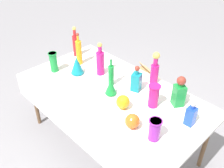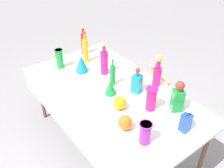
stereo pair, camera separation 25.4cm
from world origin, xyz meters
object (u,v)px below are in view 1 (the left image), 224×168
Objects in this scene: slender_vase_0 at (155,129)px; fluted_vase_0 at (77,65)px; round_bowl_1 at (123,102)px; cardboard_box_behind_left at (142,83)px; slender_vase_2 at (154,95)px; fluted_vase_1 at (111,87)px; tall_bottle_0 at (79,52)px; square_decanter_0 at (136,81)px; tall_bottle_4 at (100,62)px; round_bowl_0 at (132,121)px; tall_bottle_1 at (111,74)px; slender_vase_1 at (53,62)px; tall_bottle_2 at (76,44)px; square_decanter_2 at (179,92)px; square_decanter_1 at (191,115)px; tall_bottle_3 at (155,69)px.

fluted_vase_0 is (-1.24, 0.17, 0.00)m from slender_vase_0.
cardboard_box_behind_left is at bearing 120.56° from round_bowl_1.
slender_vase_2 is 1.47m from cardboard_box_behind_left.
slender_vase_2 is at bearing 20.87° from fluted_vase_1.
square_decanter_0 is (0.85, 0.08, -0.05)m from tall_bottle_0.
round_bowl_0 is (0.84, -0.38, -0.09)m from tall_bottle_4.
tall_bottle_1 is 0.85m from slender_vase_0.
slender_vase_1 reaches higher than fluted_vase_0.
tall_bottle_2 is 1.49m from square_decanter_2.
slender_vase_2 is at bearing 52.63° from round_bowl_1.
square_decanter_0 is at bearing 176.11° from square_decanter_1.
tall_bottle_4 is 0.41m from fluted_vase_1.
tall_bottle_3 reaches higher than round_bowl_0.
tall_bottle_2 is 1.11m from tall_bottle_3.
tall_bottle_0 is 1.70× the size of slender_vase_2.
slender_vase_0 is 0.43m from slender_vase_2.
fluted_vase_0 is at bearing 172.41° from slender_vase_0.
tall_bottle_2 is at bearing 164.31° from fluted_vase_1.
tall_bottle_0 reaches higher than tall_bottle_2.
tall_bottle_4 is 1.66× the size of slender_vase_1.
tall_bottle_1 is 2.03× the size of fluted_vase_1.
tall_bottle_3 is at bearing 128.19° from slender_vase_0.
tall_bottle_0 is at bearing 167.63° from fluted_vase_1.
slender_vase_0 is at bearing -36.28° from square_decanter_0.
square_decanter_2 is 1.18m from fluted_vase_0.
square_decanter_2 is at bearing 13.64° from square_decanter_0.
tall_bottle_1 is 2.48× the size of round_bowl_1.
tall_bottle_4 is at bearing -179.51° from square_decanter_1.
square_decanter_2 reaches higher than slender_vase_0.
tall_bottle_1 is 0.94× the size of tall_bottle_3.
round_bowl_0 is at bearing -171.30° from slender_vase_0.
tall_bottle_4 is 0.78m from slender_vase_2.
fluted_vase_1 is (0.91, -0.26, -0.07)m from tall_bottle_2.
square_decanter_1 reaches higher than fluted_vase_1.
slender_vase_0 is at bearing -7.59° from fluted_vase_0.
round_bowl_0 is at bearing -18.25° from tall_bottle_2.
tall_bottle_3 is 0.57m from round_bowl_1.
cardboard_box_behind_left is at bearing 75.03° from slender_vase_1.
fluted_vase_0 is (-0.72, -0.49, -0.05)m from tall_bottle_3.
fluted_vase_1 is 0.31× the size of cardboard_box_behind_left.
tall_bottle_0 is 0.33m from slender_vase_1.
round_bowl_1 is (1.15, -0.33, -0.09)m from tall_bottle_2.
square_decanter_0 reaches higher than round_bowl_0.
tall_bottle_1 is at bearing 22.70° from slender_vase_1.
tall_bottle_3 is 2.15× the size of fluted_vase_1.
round_bowl_0 is at bearing -80.78° from slender_vase_2.
square_decanter_0 reaches higher than slender_vase_1.
tall_bottle_1 is 0.17m from fluted_vase_1.
tall_bottle_1 is 2.52× the size of round_bowl_0.
square_decanter_2 is (-0.23, 0.15, 0.05)m from square_decanter_1.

